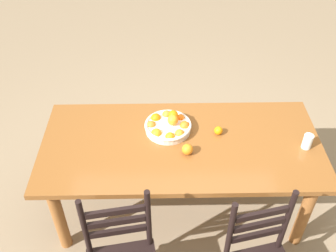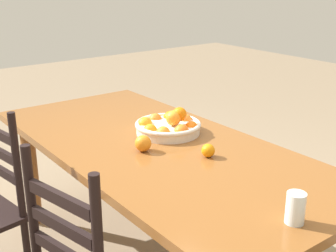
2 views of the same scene
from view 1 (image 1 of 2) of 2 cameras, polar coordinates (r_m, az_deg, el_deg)
The scene contains 6 objects.
ground_plane at distance 3.36m, azimuth 1.69°, elevation -11.68°, with size 12.00×12.00×0.00m, color #867259.
dining_table at distance 2.87m, azimuth 1.94°, elevation -3.96°, with size 2.04×0.94×0.74m.
fruit_bowl at distance 2.88m, azimuth 0.03°, elevation 0.02°, with size 0.35×0.35×0.14m.
orange_loose_0 at distance 2.87m, azimuth 7.46°, elevation -0.67°, with size 0.06×0.06×0.06m, color orange.
orange_loose_1 at distance 2.70m, azimuth 2.89°, elevation -3.46°, with size 0.08×0.08×0.08m, color orange.
drinking_glass at distance 2.90m, azimuth 19.91°, elevation -2.15°, with size 0.07×0.07×0.11m, color silver.
Camera 1 is at (0.13, 2.02, 2.68)m, focal length 41.25 mm.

